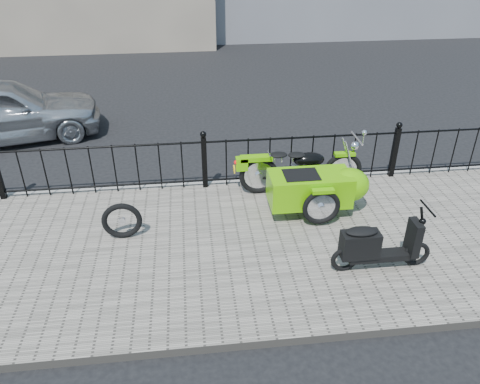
{
  "coord_description": "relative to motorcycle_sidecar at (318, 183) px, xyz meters",
  "views": [
    {
      "loc": [
        -0.25,
        -6.12,
        4.29
      ],
      "look_at": [
        0.47,
        -0.1,
        0.77
      ],
      "focal_mm": 35.0,
      "sensor_mm": 36.0,
      "label": 1
    }
  ],
  "objects": [
    {
      "name": "ground",
      "position": [
        -1.8,
        -0.34,
        -0.59
      ],
      "size": [
        120.0,
        120.0,
        0.0
      ],
      "primitive_type": "plane",
      "color": "black",
      "rests_on": "ground"
    },
    {
      "name": "sidewalk",
      "position": [
        -1.8,
        -0.84,
        -0.53
      ],
      "size": [
        30.0,
        3.8,
        0.12
      ],
      "primitive_type": "cube",
      "color": "#655F55",
      "rests_on": "ground"
    },
    {
      "name": "curb",
      "position": [
        -1.8,
        1.1,
        -0.53
      ],
      "size": [
        30.0,
        0.1,
        0.12
      ],
      "primitive_type": "cube",
      "color": "gray",
      "rests_on": "ground"
    },
    {
      "name": "iron_fence",
      "position": [
        -1.8,
        0.96,
        -0.01
      ],
      "size": [
        14.11,
        0.11,
        1.08
      ],
      "color": "black",
      "rests_on": "sidewalk"
    },
    {
      "name": "motorcycle_sidecar",
      "position": [
        0.0,
        0.0,
        0.0
      ],
      "size": [
        2.28,
        1.48,
        0.98
      ],
      "color": "black",
      "rests_on": "sidewalk"
    },
    {
      "name": "scooter",
      "position": [
        0.37,
        -1.63,
        -0.1
      ],
      "size": [
        1.41,
        0.41,
        0.95
      ],
      "color": "black",
      "rests_on": "sidewalk"
    },
    {
      "name": "spare_tire",
      "position": [
        -3.11,
        -0.48,
        -0.18
      ],
      "size": [
        0.6,
        0.12,
        0.6
      ],
      "primitive_type": "torus",
      "rotation": [
        1.57,
        0.0,
        0.05
      ],
      "color": "black",
      "rests_on": "sidewalk"
    },
    {
      "name": "sedan_car",
      "position": [
        -6.06,
        3.85,
        0.1
      ],
      "size": [
        4.32,
        2.54,
        1.38
      ],
      "primitive_type": "imported",
      "rotation": [
        0.0,
        0.0,
        1.81
      ],
      "color": "#AEB1B5",
      "rests_on": "ground"
    }
  ]
}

